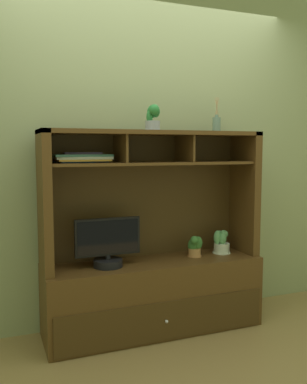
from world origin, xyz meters
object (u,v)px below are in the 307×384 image
Objects in this scene: tv_monitor at (108,246)px; magazine_stack_left at (82,158)px; potted_fern at (221,243)px; media_console at (153,273)px; diffuser_bottle at (217,124)px; potted_orchid at (194,247)px; potted_succulent at (153,118)px.

magazine_stack_left is at bearing 152.12° from tv_monitor.
potted_fern is at bearing 2.85° from tv_monitor.
media_console is 8.73× the size of potted_fern.
diffuser_bottle is (1.05, -0.03, 0.25)m from magazine_stack_left.
potted_fern is (0.95, 0.05, -0.07)m from tv_monitor.
potted_succulent is at bearing 176.73° from potted_orchid.
media_console is at bearing 179.97° from potted_fern.
potted_orchid is 0.97m from diffuser_bottle.
tv_monitor is at bearing -177.15° from potted_fern.
potted_fern is 1.14m from potted_succulent.
diffuser_bottle is (0.89, 0.05, 0.87)m from tv_monitor.
diffuser_bottle reaches higher than potted_succulent.
tv_monitor is 1.77× the size of diffuser_bottle.
magazine_stack_left is (-0.86, 0.05, 0.70)m from potted_orchid.
diffuser_bottle is (-0.06, 0.01, 0.94)m from potted_fern.
potted_succulent reaches higher than media_console.
diffuser_bottle is (0.19, 0.02, 0.95)m from potted_orchid.
diffuser_bottle reaches higher than magazine_stack_left.
magazine_stack_left reaches higher than potted_orchid.
potted_succulent is (0.36, 0.05, 0.90)m from tv_monitor.
potted_orchid is at bearing -3.28° from magazine_stack_left.
potted_succulent is (0.52, -0.03, 0.28)m from magazine_stack_left.
diffuser_bottle is at bearing 5.73° from potted_orchid.
potted_succulent is (-0.34, 0.02, 0.98)m from potted_orchid.
magazine_stack_left is at bearing 176.02° from media_console.
media_console reaches higher than tv_monitor.
magazine_stack_left reaches higher than potted_fern.
potted_fern is 0.70× the size of diffuser_bottle.
potted_orchid is at bearing -177.04° from potted_fern.
tv_monitor reaches higher than potted_fern.
magazine_stack_left is (-0.16, 0.08, 0.62)m from tv_monitor.
potted_orchid is (0.70, 0.03, -0.08)m from tv_monitor.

